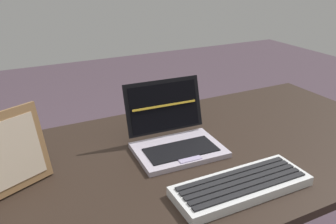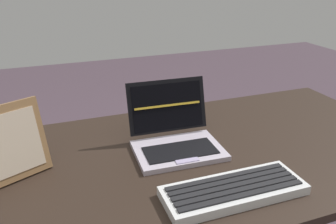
# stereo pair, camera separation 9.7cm
# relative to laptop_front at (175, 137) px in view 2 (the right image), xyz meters

# --- Properties ---
(desk) EXTENTS (1.49, 0.71, 0.75)m
(desk) POSITION_rel_laptop_front_xyz_m (0.02, -0.05, -0.15)
(desk) COLOR black
(desk) RESTS_ON ground
(laptop_front) EXTENTS (0.26, 0.24, 0.19)m
(laptop_front) POSITION_rel_laptop_front_xyz_m (0.00, 0.00, 0.00)
(laptop_front) COLOR #BCB1C2
(laptop_front) RESTS_ON desk
(external_keyboard) EXTENTS (0.35, 0.13, 0.03)m
(external_keyboard) POSITION_rel_laptop_front_xyz_m (0.05, -0.26, -0.02)
(external_keyboard) COLOR silver
(external_keyboard) RESTS_ON desk
(photo_frame) EXTENTS (0.16, 0.11, 0.20)m
(photo_frame) POSITION_rel_laptop_front_xyz_m (-0.43, 0.00, 0.06)
(photo_frame) COLOR olive
(photo_frame) RESTS_ON desk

